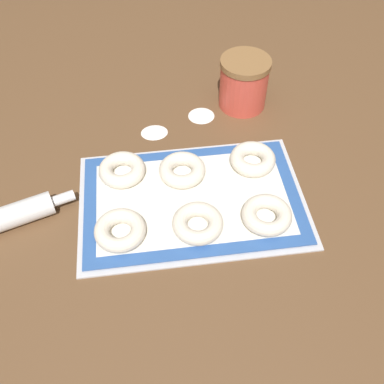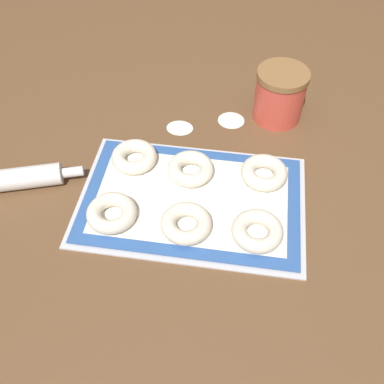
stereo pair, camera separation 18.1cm
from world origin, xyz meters
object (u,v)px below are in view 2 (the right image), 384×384
at_px(baking_tray, 192,199).
at_px(bagel_back_left, 134,157).
at_px(flour_canister, 280,95).
at_px(bagel_front_right, 257,231).
at_px(bagel_back_right, 264,173).
at_px(bagel_front_center, 186,223).
at_px(bagel_front_left, 112,213).
at_px(bagel_back_center, 192,169).

bearing_deg(baking_tray, bagel_back_left, 149.90).
xyz_separation_m(baking_tray, flour_canister, (0.18, 0.32, 0.07)).
relative_size(baking_tray, flour_canister, 3.66).
distance_m(bagel_front_right, bagel_back_right, 0.17).
height_order(baking_tray, flour_canister, flour_canister).
distance_m(bagel_back_left, bagel_back_right, 0.31).
bearing_deg(bagel_back_left, bagel_front_right, -29.82).
distance_m(bagel_front_center, bagel_front_right, 0.15).
height_order(bagel_front_center, flour_canister, flour_canister).
relative_size(baking_tray, bagel_back_left, 4.66).
relative_size(bagel_front_left, bagel_back_center, 1.00).
relative_size(bagel_front_left, bagel_back_left, 1.00).
distance_m(baking_tray, bagel_front_right, 0.18).
relative_size(bagel_front_right, flour_canister, 0.79).
bearing_deg(baking_tray, bagel_front_center, -89.58).
height_order(bagel_back_left, bagel_back_right, same).
relative_size(bagel_front_left, flour_canister, 0.79).
bearing_deg(bagel_front_left, bagel_back_right, 27.51).
distance_m(bagel_front_right, bagel_back_left, 0.35).
bearing_deg(bagel_back_left, flour_canister, 34.94).
bearing_deg(bagel_back_right, bagel_back_center, -175.53).
bearing_deg(bagel_back_right, flour_canister, 84.15).
distance_m(bagel_back_center, bagel_back_right, 0.17).
height_order(bagel_front_center, bagel_back_left, same).
bearing_deg(bagel_front_left, baking_tray, 27.26).
bearing_deg(flour_canister, bagel_back_center, -127.21).
bearing_deg(baking_tray, flour_canister, 60.61).
relative_size(bagel_back_center, bagel_back_right, 1.00).
relative_size(bagel_front_center, bagel_back_left, 1.00).
relative_size(bagel_back_center, flour_canister, 0.79).
xyz_separation_m(bagel_front_right, flour_canister, (0.03, 0.41, 0.04)).
xyz_separation_m(bagel_front_right, bagel_back_left, (-0.31, 0.18, 0.00)).
height_order(baking_tray, bagel_front_right, bagel_front_right).
distance_m(baking_tray, flour_canister, 0.38).
distance_m(bagel_back_right, flour_canister, 0.25).
distance_m(bagel_front_left, bagel_back_left, 0.17).
xyz_separation_m(baking_tray, bagel_front_right, (0.15, -0.09, 0.02)).
height_order(bagel_back_center, flour_canister, flour_canister).
distance_m(bagel_front_left, bagel_front_right, 0.31).
bearing_deg(bagel_front_right, flour_canister, 85.58).
height_order(bagel_back_left, flour_canister, flour_canister).
bearing_deg(bagel_front_center, flour_canister, 66.17).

